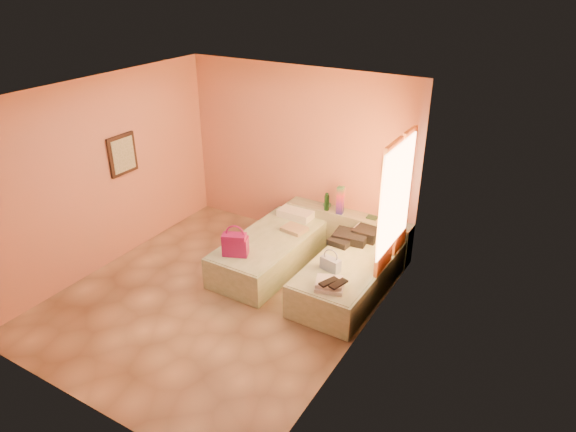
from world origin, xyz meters
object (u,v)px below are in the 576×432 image
(bed_right, at_px, (350,276))
(water_bottle, at_px, (327,202))
(towel_stack, at_px, (330,285))
(bed_left, at_px, (270,252))
(green_book, at_px, (372,217))
(magenta_handbag, at_px, (235,244))
(headboard_ledge, at_px, (347,231))
(flower_vase, at_px, (394,216))
(blue_handbag, at_px, (330,264))

(bed_right, bearing_deg, water_bottle, 132.68)
(towel_stack, bearing_deg, bed_left, 151.28)
(bed_left, height_order, green_book, green_book)
(magenta_handbag, bearing_deg, headboard_ledge, 38.66)
(green_book, bearing_deg, bed_right, -81.83)
(headboard_ledge, height_order, flower_vase, flower_vase)
(water_bottle, bearing_deg, green_book, 7.24)
(bed_left, height_order, water_bottle, water_bottle)
(water_bottle, distance_m, flower_vase, 1.08)
(green_book, distance_m, flower_vase, 0.37)
(bed_left, bearing_deg, flower_vase, 35.23)
(bed_left, xyz_separation_m, green_book, (1.17, 1.07, 0.41))
(magenta_handbag, distance_m, blue_handbag, 1.35)
(bed_right, xyz_separation_m, flower_vase, (0.21, 1.04, 0.53))
(headboard_ledge, bearing_deg, bed_left, -126.78)
(water_bottle, height_order, blue_handbag, water_bottle)
(headboard_ledge, height_order, green_book, green_book)
(headboard_ledge, relative_size, water_bottle, 7.37)
(bed_left, relative_size, water_bottle, 7.19)
(blue_handbag, bearing_deg, green_book, 102.72)
(flower_vase, distance_m, blue_handbag, 1.45)
(green_book, height_order, blue_handbag, blue_handbag)
(headboard_ledge, distance_m, blue_handbag, 1.49)
(green_book, xyz_separation_m, towel_stack, (0.19, -1.81, -0.11))
(green_book, bearing_deg, bed_left, -136.74)
(bed_right, xyz_separation_m, green_book, (-0.14, 1.07, 0.41))
(bed_left, bearing_deg, headboard_ledge, 54.22)
(bed_right, bearing_deg, headboard_ledge, 117.57)
(magenta_handbag, xyz_separation_m, blue_handbag, (1.32, 0.31, -0.07))
(headboard_ledge, distance_m, bed_right, 1.18)
(water_bottle, relative_size, towel_stack, 0.79)
(bed_right, relative_size, towel_stack, 5.71)
(water_bottle, height_order, flower_vase, water_bottle)
(green_book, bearing_deg, magenta_handbag, -126.20)
(towel_stack, bearing_deg, bed_right, 93.73)
(headboard_ledge, xyz_separation_m, towel_stack, (0.57, -1.79, 0.23))
(headboard_ledge, bearing_deg, green_book, 2.99)
(bed_right, xyz_separation_m, towel_stack, (0.05, -0.74, 0.30))
(bed_left, height_order, magenta_handbag, magenta_handbag)
(bed_right, relative_size, magenta_handbag, 5.76)
(water_bottle, xyz_separation_m, blue_handbag, (0.73, -1.34, -0.20))
(flower_vase, bearing_deg, headboard_ledge, 178.85)
(bed_left, distance_m, blue_handbag, 1.28)
(green_book, distance_m, blue_handbag, 1.43)
(headboard_ledge, height_order, magenta_handbag, magenta_handbag)
(bed_right, height_order, blue_handbag, blue_handbag)
(headboard_ledge, bearing_deg, water_bottle, -168.05)
(flower_vase, bearing_deg, green_book, 174.25)
(water_bottle, distance_m, green_book, 0.75)
(headboard_ledge, bearing_deg, flower_vase, -1.15)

